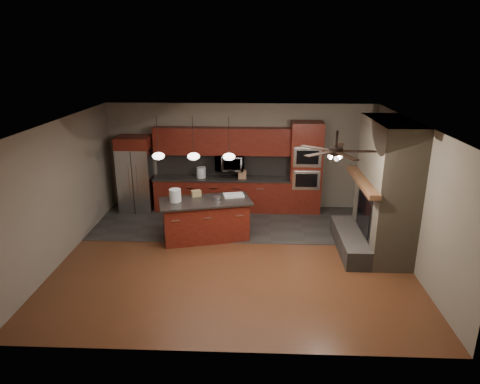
{
  "coord_description": "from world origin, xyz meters",
  "views": [
    {
      "loc": [
        0.45,
        -8.05,
        4.12
      ],
      "look_at": [
        0.09,
        0.6,
        1.21
      ],
      "focal_mm": 32.0,
      "sensor_mm": 36.0,
      "label": 1
    }
  ],
  "objects_px": {
    "white_bucket": "(175,195)",
    "cardboard_box": "(196,193)",
    "kitchen_island": "(206,219)",
    "counter_box": "(242,174)",
    "microwave": "(230,162)",
    "refrigerator": "(136,174)",
    "paint_can": "(217,199)",
    "counter_bucket": "(201,172)",
    "paint_tray": "(234,195)",
    "oven_tower": "(306,168)"
  },
  "relations": [
    {
      "from": "microwave",
      "to": "kitchen_island",
      "type": "bearing_deg",
      "value": -102.56
    },
    {
      "from": "refrigerator",
      "to": "paint_can",
      "type": "bearing_deg",
      "value": -37.85
    },
    {
      "from": "paint_tray",
      "to": "counter_bucket",
      "type": "xyz_separation_m",
      "value": [
        -0.94,
        1.53,
        0.09
      ]
    },
    {
      "from": "oven_tower",
      "to": "counter_box",
      "type": "bearing_deg",
      "value": -178.51
    },
    {
      "from": "paint_can",
      "to": "oven_tower",
      "type": "bearing_deg",
      "value": 41.04
    },
    {
      "from": "kitchen_island",
      "to": "counter_box",
      "type": "bearing_deg",
      "value": 52.44
    },
    {
      "from": "white_bucket",
      "to": "counter_box",
      "type": "distance_m",
      "value": 2.36
    },
    {
      "from": "cardboard_box",
      "to": "paint_tray",
      "type": "bearing_deg",
      "value": -19.27
    },
    {
      "from": "oven_tower",
      "to": "paint_can",
      "type": "relative_size",
      "value": 14.64
    },
    {
      "from": "oven_tower",
      "to": "white_bucket",
      "type": "bearing_deg",
      "value": -147.62
    },
    {
      "from": "paint_tray",
      "to": "refrigerator",
      "type": "bearing_deg",
      "value": 138.57
    },
    {
      "from": "white_bucket",
      "to": "paint_tray",
      "type": "relative_size",
      "value": 0.62
    },
    {
      "from": "kitchen_island",
      "to": "white_bucket",
      "type": "relative_size",
      "value": 7.76
    },
    {
      "from": "kitchen_island",
      "to": "white_bucket",
      "type": "bearing_deg",
      "value": 173.02
    },
    {
      "from": "counter_box",
      "to": "refrigerator",
      "type": "bearing_deg",
      "value": -178.98
    },
    {
      "from": "oven_tower",
      "to": "kitchen_island",
      "type": "relative_size",
      "value": 1.09
    },
    {
      "from": "microwave",
      "to": "white_bucket",
      "type": "xyz_separation_m",
      "value": [
        -1.07,
        -1.99,
        -0.24
      ]
    },
    {
      "from": "kitchen_island",
      "to": "cardboard_box",
      "type": "bearing_deg",
      "value": 115.75
    },
    {
      "from": "oven_tower",
      "to": "kitchen_island",
      "type": "xyz_separation_m",
      "value": [
        -2.4,
        -1.84,
        -0.73
      ]
    },
    {
      "from": "paint_can",
      "to": "cardboard_box",
      "type": "relative_size",
      "value": 0.77
    },
    {
      "from": "kitchen_island",
      "to": "counter_box",
      "type": "height_order",
      "value": "counter_box"
    },
    {
      "from": "counter_bucket",
      "to": "paint_tray",
      "type": "bearing_deg",
      "value": -58.51
    },
    {
      "from": "paint_can",
      "to": "counter_box",
      "type": "distance_m",
      "value": 1.89
    },
    {
      "from": "microwave",
      "to": "counter_box",
      "type": "xyz_separation_m",
      "value": [
        0.34,
        -0.1,
        -0.29
      ]
    },
    {
      "from": "white_bucket",
      "to": "cardboard_box",
      "type": "distance_m",
      "value": 0.56
    },
    {
      "from": "white_bucket",
      "to": "counter_box",
      "type": "xyz_separation_m",
      "value": [
        1.41,
        1.89,
        -0.05
      ]
    },
    {
      "from": "cardboard_box",
      "to": "kitchen_island",
      "type": "bearing_deg",
      "value": -71.38
    },
    {
      "from": "oven_tower",
      "to": "paint_tray",
      "type": "distance_m",
      "value": 2.36
    },
    {
      "from": "microwave",
      "to": "counter_box",
      "type": "bearing_deg",
      "value": -16.53
    },
    {
      "from": "refrigerator",
      "to": "paint_can",
      "type": "relative_size",
      "value": 12.27
    },
    {
      "from": "counter_bucket",
      "to": "counter_box",
      "type": "distance_m",
      "value": 1.08
    },
    {
      "from": "refrigerator",
      "to": "cardboard_box",
      "type": "distance_m",
      "value": 2.34
    },
    {
      "from": "white_bucket",
      "to": "counter_bucket",
      "type": "relative_size",
      "value": 1.03
    },
    {
      "from": "cardboard_box",
      "to": "counter_box",
      "type": "height_order",
      "value": "counter_box"
    },
    {
      "from": "kitchen_island",
      "to": "cardboard_box",
      "type": "xyz_separation_m",
      "value": [
        -0.24,
        0.28,
        0.52
      ]
    },
    {
      "from": "cardboard_box",
      "to": "paint_can",
      "type": "bearing_deg",
      "value": -52.39
    },
    {
      "from": "paint_can",
      "to": "cardboard_box",
      "type": "bearing_deg",
      "value": 149.42
    },
    {
      "from": "oven_tower",
      "to": "refrigerator",
      "type": "height_order",
      "value": "oven_tower"
    },
    {
      "from": "counter_bucket",
      "to": "white_bucket",
      "type": "bearing_deg",
      "value": -99.55
    },
    {
      "from": "microwave",
      "to": "counter_box",
      "type": "distance_m",
      "value": 0.45
    },
    {
      "from": "microwave",
      "to": "white_bucket",
      "type": "relative_size",
      "value": 2.61
    },
    {
      "from": "microwave",
      "to": "refrigerator",
      "type": "xyz_separation_m",
      "value": [
        -2.46,
        -0.13,
        -0.3
      ]
    },
    {
      "from": "refrigerator",
      "to": "kitchen_island",
      "type": "relative_size",
      "value": 0.92
    },
    {
      "from": "paint_can",
      "to": "counter_bucket",
      "type": "distance_m",
      "value": 1.96
    },
    {
      "from": "counter_bucket",
      "to": "counter_box",
      "type": "relative_size",
      "value": 1.2
    },
    {
      "from": "kitchen_island",
      "to": "microwave",
      "type": "bearing_deg",
      "value": 62.77
    },
    {
      "from": "white_bucket",
      "to": "paint_can",
      "type": "bearing_deg",
      "value": 4.52
    },
    {
      "from": "refrigerator",
      "to": "counter_bucket",
      "type": "height_order",
      "value": "refrigerator"
    },
    {
      "from": "refrigerator",
      "to": "counter_box",
      "type": "bearing_deg",
      "value": 0.64
    },
    {
      "from": "oven_tower",
      "to": "paint_can",
      "type": "distance_m",
      "value": 2.84
    }
  ]
}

